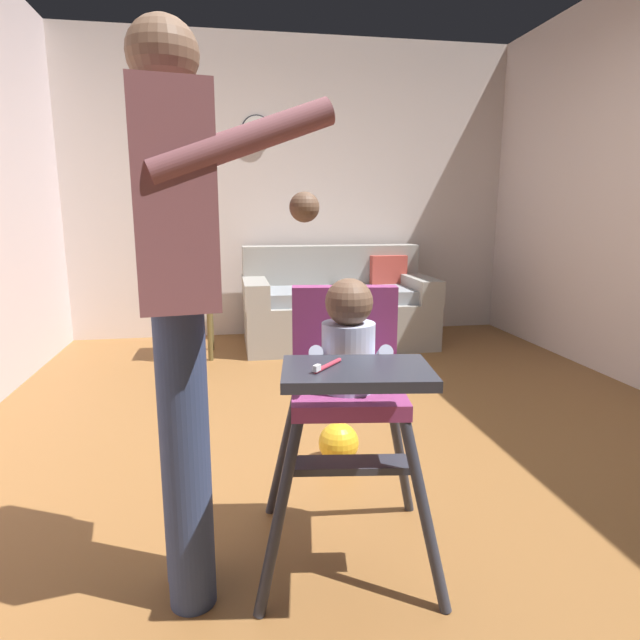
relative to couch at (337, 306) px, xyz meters
name	(u,v)px	position (x,y,z in m)	size (l,w,h in m)	color
ground	(371,478)	(-0.32, -2.40, -0.38)	(5.72, 7.38, 0.10)	brown
wall_far	(293,190)	(-0.32, 0.52, 1.03)	(4.92, 0.06, 2.72)	silver
couch	(337,306)	(0.00, 0.00, 0.00)	(1.65, 0.86, 0.86)	gray
high_chair	(348,369)	(-0.58, -3.01, 0.34)	(0.68, 0.78, 0.98)	#2E303B
adult_standing	(178,293)	(-1.09, -3.09, 0.62)	(0.57, 0.50, 1.67)	navy
toy_ball	(339,443)	(-0.46, -2.31, -0.24)	(0.19, 0.19, 0.19)	gold
side_table	(188,311)	(-1.28, -0.24, 0.05)	(0.40, 0.40, 0.52)	brown
sippy_cup	(182,287)	(-1.32, -0.24, 0.24)	(0.07, 0.07, 0.10)	green
wall_clock	(257,131)	(-0.66, 0.48, 1.55)	(0.28, 0.04, 0.28)	white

